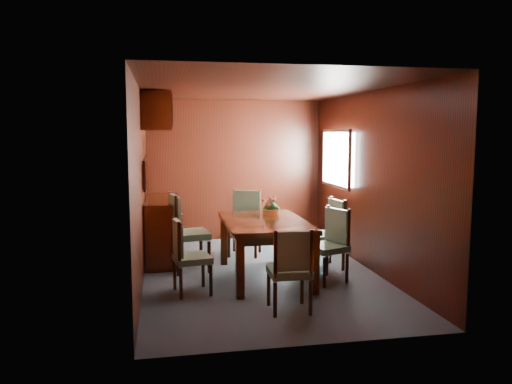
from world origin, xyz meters
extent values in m
plane|color=#404D57|center=(0.00, 0.00, 0.00)|extent=(4.50, 4.50, 0.00)
cube|color=black|center=(-1.50, 0.00, 1.20)|extent=(0.02, 4.50, 2.40)
cube|color=black|center=(1.50, 0.00, 1.20)|extent=(0.02, 4.50, 2.40)
cube|color=black|center=(0.00, 2.25, 1.20)|extent=(3.00, 0.02, 2.40)
cube|color=black|center=(0.00, -2.25, 1.20)|extent=(3.00, 0.02, 2.40)
cube|color=black|center=(0.00, 0.00, 2.40)|extent=(3.00, 4.50, 0.02)
cube|color=white|center=(1.48, 1.10, 1.45)|extent=(0.14, 1.10, 0.80)
cube|color=#B2B2B7|center=(1.41, 1.10, 1.45)|extent=(0.04, 1.20, 0.90)
cube|color=black|center=(-1.47, 1.00, 1.28)|extent=(0.03, 1.36, 0.41)
cube|color=silver|center=(-1.45, 1.00, 1.28)|extent=(0.01, 1.30, 0.35)
cube|color=#381307|center=(-1.30, 1.00, 2.13)|extent=(0.40, 1.40, 0.50)
cube|color=#381307|center=(-1.25, 1.00, 0.45)|extent=(0.48, 1.40, 0.90)
cube|color=#381307|center=(-0.41, -0.90, 0.34)|extent=(0.09, 0.09, 0.69)
cube|color=#381307|center=(0.46, -0.90, 0.34)|extent=(0.09, 0.09, 0.69)
cube|color=#381307|center=(-0.41, 0.56, 0.34)|extent=(0.09, 0.09, 0.69)
cube|color=#381307|center=(0.46, 0.57, 0.34)|extent=(0.09, 0.09, 0.69)
cube|color=black|center=(0.02, -0.17, 0.64)|extent=(0.88, 1.48, 0.10)
cube|color=#381307|center=(0.02, -0.17, 0.72)|extent=(1.00, 1.60, 0.06)
cylinder|color=black|center=(-1.12, -0.46, 0.18)|extent=(0.04, 0.04, 0.35)
cylinder|color=black|center=(-1.06, -0.82, 0.18)|extent=(0.04, 0.04, 0.35)
cylinder|color=black|center=(-0.78, -0.41, 0.18)|extent=(0.04, 0.04, 0.35)
cylinder|color=black|center=(-0.72, -0.76, 0.18)|extent=(0.04, 0.04, 0.35)
cube|color=#5F7B5E|center=(-0.92, -0.61, 0.41)|extent=(0.46, 0.47, 0.07)
cylinder|color=black|center=(-1.13, -0.46, 0.64)|extent=(0.04, 0.04, 0.47)
cylinder|color=black|center=(-1.07, -0.82, 0.64)|extent=(0.04, 0.04, 0.47)
cube|color=#5F7B5E|center=(-1.08, -0.64, 0.66)|extent=(0.11, 0.38, 0.40)
cylinder|color=black|center=(-1.13, 0.54, 0.21)|extent=(0.05, 0.05, 0.42)
cylinder|color=black|center=(-1.06, 0.11, 0.21)|extent=(0.05, 0.05, 0.42)
cylinder|color=black|center=(-0.73, 0.61, 0.21)|extent=(0.05, 0.05, 0.42)
cylinder|color=black|center=(-0.65, 0.18, 0.21)|extent=(0.05, 0.05, 0.42)
cube|color=#5F7B5E|center=(-0.89, 0.36, 0.49)|extent=(0.55, 0.57, 0.09)
cylinder|color=black|center=(-1.14, 0.54, 0.77)|extent=(0.05, 0.05, 0.56)
cylinder|color=black|center=(-1.07, 0.11, 0.77)|extent=(0.05, 0.05, 0.56)
cube|color=#5F7B5E|center=(-1.09, 0.33, 0.79)|extent=(0.14, 0.46, 0.48)
cylinder|color=black|center=(0.98, -0.58, 0.19)|extent=(0.04, 0.04, 0.37)
cylinder|color=black|center=(0.83, -0.23, 0.19)|extent=(0.04, 0.04, 0.37)
cylinder|color=black|center=(0.64, -0.72, 0.19)|extent=(0.04, 0.04, 0.37)
cylinder|color=black|center=(0.50, -0.36, 0.19)|extent=(0.04, 0.04, 0.37)
cube|color=#5F7B5E|center=(0.74, -0.47, 0.43)|extent=(0.55, 0.56, 0.08)
cylinder|color=black|center=(0.98, -0.58, 0.68)|extent=(0.04, 0.04, 0.49)
cylinder|color=black|center=(0.84, -0.23, 0.68)|extent=(0.04, 0.04, 0.49)
cube|color=#5F7B5E|center=(0.90, -0.41, 0.69)|extent=(0.20, 0.39, 0.42)
cylinder|color=black|center=(1.13, -0.03, 0.19)|extent=(0.04, 0.04, 0.38)
cylinder|color=black|center=(1.08, 0.36, 0.19)|extent=(0.04, 0.04, 0.38)
cylinder|color=black|center=(0.76, -0.08, 0.19)|extent=(0.04, 0.04, 0.38)
cylinder|color=black|center=(0.71, 0.31, 0.19)|extent=(0.04, 0.04, 0.38)
cube|color=#5F7B5E|center=(0.92, 0.14, 0.44)|extent=(0.49, 0.50, 0.08)
cylinder|color=black|center=(1.14, -0.03, 0.70)|extent=(0.04, 0.04, 0.51)
cylinder|color=black|center=(1.09, 0.36, 0.70)|extent=(0.04, 0.04, 0.51)
cube|color=#5F7B5E|center=(1.10, 0.16, 0.72)|extent=(0.11, 0.42, 0.43)
cylinder|color=black|center=(-0.16, -1.55, 0.18)|extent=(0.04, 0.04, 0.36)
cylinder|color=black|center=(0.21, -1.55, 0.18)|extent=(0.04, 0.04, 0.36)
cylinder|color=black|center=(-0.15, -1.20, 0.18)|extent=(0.04, 0.04, 0.36)
cylinder|color=black|center=(0.22, -1.21, 0.18)|extent=(0.04, 0.04, 0.36)
cube|color=#5F7B5E|center=(0.03, -1.38, 0.41)|extent=(0.43, 0.41, 0.07)
cylinder|color=black|center=(-0.16, -1.55, 0.65)|extent=(0.04, 0.04, 0.48)
cylinder|color=black|center=(0.21, -1.56, 0.65)|extent=(0.04, 0.04, 0.48)
cube|color=#5F7B5E|center=(0.03, -1.54, 0.67)|extent=(0.39, 0.07, 0.40)
cylinder|color=black|center=(0.22, 1.17, 0.20)|extent=(0.04, 0.04, 0.39)
cylinder|color=black|center=(-0.16, 1.31, 0.20)|extent=(0.04, 0.04, 0.39)
cylinder|color=black|center=(0.09, 0.81, 0.20)|extent=(0.04, 0.04, 0.39)
cylinder|color=black|center=(-0.29, 0.95, 0.20)|extent=(0.04, 0.04, 0.39)
cube|color=#5F7B5E|center=(-0.03, 1.06, 0.45)|extent=(0.59, 0.58, 0.08)
cylinder|color=black|center=(0.23, 1.18, 0.72)|extent=(0.04, 0.04, 0.53)
cylinder|color=black|center=(-0.15, 1.32, 0.72)|extent=(0.04, 0.04, 0.53)
cube|color=#5F7B5E|center=(0.03, 1.23, 0.74)|extent=(0.42, 0.20, 0.44)
cylinder|color=#BD7239|center=(0.20, 0.25, 0.78)|extent=(0.22, 0.22, 0.07)
sphere|color=#26561C|center=(0.20, 0.25, 0.84)|extent=(0.17, 0.17, 0.17)
camera|label=1|loc=(-1.24, -6.26, 1.85)|focal=35.00mm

